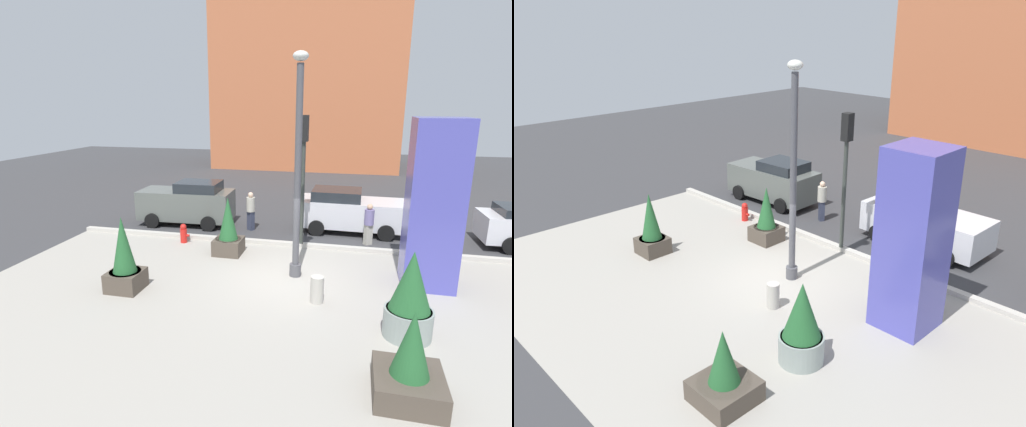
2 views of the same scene
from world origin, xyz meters
TOP-DOWN VIEW (x-y plane):
  - ground_plane at (0.00, 4.00)m, footprint 60.00×60.00m
  - plaza_pavement at (0.00, -2.00)m, footprint 18.00×10.00m
  - curb_strip at (0.00, 3.12)m, footprint 18.00×0.24m
  - lamp_post at (0.20, 0.41)m, footprint 0.44×0.44m
  - art_pillar_blue at (4.06, 0.71)m, footprint 1.45×1.45m
  - potted_plant_mid_plaza at (-4.41, -1.70)m, footprint 0.95×0.95m
  - potted_plant_curbside at (2.98, -4.62)m, footprint 1.25×1.25m
  - potted_plant_by_pillar at (-2.40, 1.81)m, footprint 0.98×0.98m
  - potted_plant_near_left at (3.20, -2.44)m, footprint 1.10×1.10m
  - fire_hydrant at (-4.43, 2.59)m, footprint 0.36×0.26m
  - concrete_bollard at (1.02, -1.22)m, footprint 0.36×0.36m
  - traffic_light_corner at (0.04, 3.09)m, footprint 0.28×0.42m
  - car_intersection at (1.74, 5.55)m, footprint 4.41×2.15m
  - car_passing_lane at (-5.24, 5.03)m, footprint 4.13×2.05m
  - pedestrian_crossing at (-2.33, 4.81)m, footprint 0.50×0.50m
  - pedestrian_by_curb at (2.47, 4.02)m, footprint 0.50×0.50m
  - highrise_across_street at (-2.26, 24.38)m, footprint 14.66×8.01m

SIDE VIEW (x-z plane):
  - ground_plane at x=0.00m, z-range 0.00..0.00m
  - plaza_pavement at x=0.00m, z-range -0.01..0.01m
  - curb_strip at x=0.00m, z-range 0.00..0.16m
  - fire_hydrant at x=-4.43m, z-range -0.01..0.74m
  - concrete_bollard at x=1.02m, z-range 0.00..0.75m
  - potted_plant_curbside at x=2.98m, z-range -0.24..1.50m
  - potted_plant_by_pillar at x=-2.40m, z-range -0.18..1.88m
  - pedestrian_by_curb at x=2.47m, z-range 0.08..1.67m
  - car_intersection at x=1.74m, z-range 0.01..1.78m
  - pedestrian_crossing at x=-2.33m, z-range 0.09..1.72m
  - potted_plant_mid_plaza at x=-4.41m, z-range -0.17..2.01m
  - potted_plant_near_left at x=3.20m, z-range -0.09..2.00m
  - car_passing_lane at x=-5.24m, z-range 0.00..1.93m
  - art_pillar_blue at x=4.06m, z-range 0.00..4.86m
  - lamp_post at x=0.20m, z-range -0.08..6.53m
  - traffic_light_corner at x=0.04m, z-range 0.84..5.66m
  - highrise_across_street at x=-2.26m, z-range 0.00..19.23m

